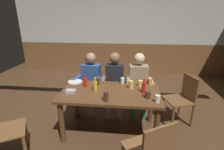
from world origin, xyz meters
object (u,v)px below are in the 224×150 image
(bottle_2, at_px, (95,85))
(condiment_caddy, at_px, (71,91))
(bottle_0, at_px, (85,82))
(pint_glass_0, at_px, (140,83))
(chair_empty_near_left, at_px, (182,98))
(pint_glass_1, at_px, (148,94))
(pint_glass_6, at_px, (157,99))
(plate_0, at_px, (75,82))
(person_0, at_px, (90,80))
(bottle_1, at_px, (144,87))
(pint_glass_2, at_px, (131,85))
(dining_table, at_px, (110,98))
(pint_glass_7, at_px, (97,81))
(pint_glass_5, at_px, (106,96))
(pint_glass_4, at_px, (150,82))
(pint_glass_3, at_px, (122,81))
(person_2, at_px, (139,82))
(person_1, at_px, (114,81))

(bottle_2, bearing_deg, condiment_caddy, -160.12)
(bottle_0, distance_m, pint_glass_0, 0.92)
(chair_empty_near_left, bearing_deg, pint_glass_1, 111.69)
(bottle_2, distance_m, pint_glass_6, 0.97)
(plate_0, bearing_deg, condiment_caddy, -80.55)
(person_0, distance_m, plate_0, 0.39)
(bottle_1, height_order, pint_glass_1, bottle_1)
(person_0, distance_m, condiment_caddy, 0.79)
(bottle_0, distance_m, pint_glass_2, 0.76)
(chair_empty_near_left, bearing_deg, bottle_0, 80.31)
(dining_table, xyz_separation_m, pint_glass_1, (0.56, -0.16, 0.17))
(plate_0, height_order, pint_glass_7, pint_glass_7)
(pint_glass_5, height_order, pint_glass_7, pint_glass_5)
(pint_glass_4, bearing_deg, pint_glass_3, -179.05)
(plate_0, bearing_deg, pint_glass_3, 1.63)
(pint_glass_5, xyz_separation_m, pint_glass_7, (-0.23, 0.57, -0.01))
(chair_empty_near_left, relative_size, bottle_0, 4.28)
(chair_empty_near_left, height_order, pint_glass_3, chair_empty_near_left)
(person_0, xyz_separation_m, condiment_caddy, (-0.13, -0.77, 0.11))
(dining_table, relative_size, chair_empty_near_left, 1.76)
(person_0, relative_size, bottle_2, 5.37)
(pint_glass_1, xyz_separation_m, pint_glass_2, (-0.24, 0.31, 0.01))
(person_2, relative_size, pint_glass_7, 9.33)
(bottle_0, relative_size, pint_glass_1, 1.88)
(pint_glass_5, relative_size, pint_glass_6, 1.34)
(pint_glass_4, bearing_deg, pint_glass_2, -147.81)
(pint_glass_6, bearing_deg, pint_glass_4, 93.25)
(person_0, relative_size, pint_glass_2, 8.95)
(bottle_1, bearing_deg, pint_glass_2, 143.36)
(chair_empty_near_left, bearing_deg, pint_glass_6, 122.82)
(person_1, relative_size, pint_glass_3, 11.15)
(dining_table, distance_m, pint_glass_2, 0.40)
(condiment_caddy, relative_size, pint_glass_3, 1.30)
(plate_0, distance_m, pint_glass_3, 0.85)
(condiment_caddy, height_order, pint_glass_6, pint_glass_6)
(plate_0, distance_m, bottle_0, 0.30)
(pint_glass_1, bearing_deg, dining_table, 164.35)
(pint_glass_3, relative_size, pint_glass_5, 0.76)
(dining_table, bearing_deg, person_2, 54.50)
(person_0, distance_m, pint_glass_3, 0.73)
(pint_glass_7, bearing_deg, person_0, 119.13)
(chair_empty_near_left, bearing_deg, person_1, 60.86)
(condiment_caddy, relative_size, pint_glass_2, 1.05)
(dining_table, height_order, condiment_caddy, condiment_caddy)
(condiment_caddy, distance_m, bottle_0, 0.32)
(condiment_caddy, distance_m, pint_glass_5, 0.61)
(pint_glass_1, bearing_deg, pint_glass_4, 80.93)
(person_1, xyz_separation_m, condiment_caddy, (-0.61, -0.76, 0.10))
(pint_glass_6, bearing_deg, person_2, 102.87)
(person_2, bearing_deg, plate_0, 13.57)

